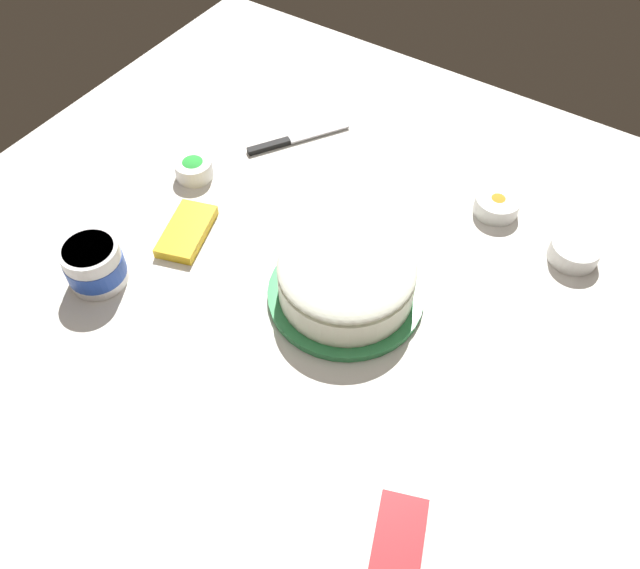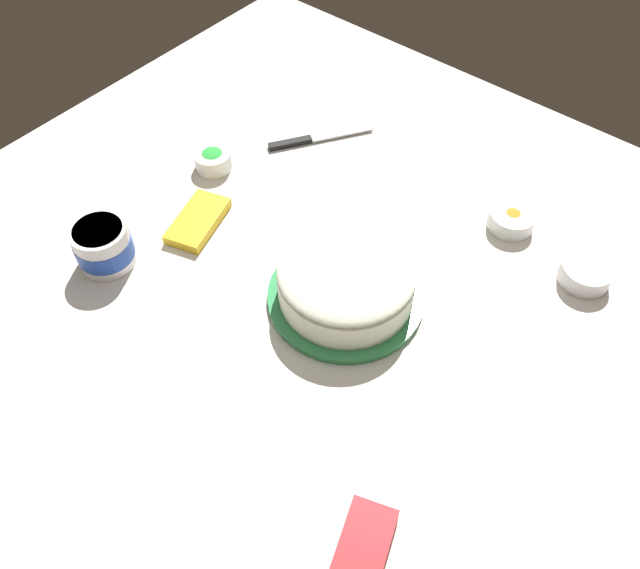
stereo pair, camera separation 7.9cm
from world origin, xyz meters
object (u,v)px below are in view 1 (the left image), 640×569
object	(u,v)px
sprinkle_bowl_green	(194,168)
candy_box_lower	(185,233)
candy_box_upper	(397,547)
frosting_tub	(94,264)
spreading_knife	(290,140)
sprinkle_bowl_orange	(497,204)
frosted_cake	(346,280)
sprinkle_bowl_yellow	(574,251)

from	to	relation	value
sprinkle_bowl_green	candy_box_lower	bearing A→B (deg)	34.04
sprinkle_bowl_green	candy_box_upper	bearing A→B (deg)	58.94
frosting_tub	candy_box_lower	bearing A→B (deg)	159.77
sprinkle_bowl_green	candy_box_lower	distance (m)	0.17
spreading_knife	candy_box_upper	size ratio (longest dim) A/B	1.47
frosting_tub	sprinkle_bowl_orange	size ratio (longest dim) A/B	1.20
spreading_knife	candy_box_lower	xyz separation A→B (m)	(0.34, -0.01, 0.00)
sprinkle_bowl_orange	frosted_cake	bearing A→B (deg)	-21.76
candy_box_lower	spreading_knife	bearing A→B (deg)	160.95
spreading_knife	candy_box_upper	xyz separation A→B (m)	(0.63, 0.61, 0.01)
candy_box_upper	candy_box_lower	bearing A→B (deg)	-134.61
sprinkle_bowl_orange	sprinkle_bowl_green	bearing A→B (deg)	-66.54
frosting_tub	spreading_knife	bearing A→B (deg)	172.09
frosting_tub	spreading_knife	world-z (taller)	frosting_tub
frosting_tub	sprinkle_bowl_yellow	world-z (taller)	frosting_tub
spreading_knife	sprinkle_bowl_yellow	xyz separation A→B (m)	(-0.01, 0.63, 0.01)
spreading_knife	sprinkle_bowl_green	world-z (taller)	sprinkle_bowl_green
frosting_tub	sprinkle_bowl_orange	distance (m)	0.77
sprinkle_bowl_orange	sprinkle_bowl_yellow	bearing A→B (deg)	78.16
sprinkle_bowl_yellow	sprinkle_bowl_orange	size ratio (longest dim) A/B	1.05
frosted_cake	frosting_tub	world-z (taller)	frosted_cake
sprinkle_bowl_green	sprinkle_bowl_orange	world-z (taller)	sprinkle_bowl_green
sprinkle_bowl_yellow	candy_box_upper	world-z (taller)	sprinkle_bowl_yellow
frosted_cake	candy_box_lower	xyz separation A→B (m)	(0.04, -0.33, -0.04)
frosted_cake	candy_box_lower	distance (m)	0.34
frosting_tub	sprinkle_bowl_green	bearing A→B (deg)	-173.66
sprinkle_bowl_green	candy_box_lower	world-z (taller)	sprinkle_bowl_green
sprinkle_bowl_green	sprinkle_bowl_yellow	bearing A→B (deg)	105.93
frosting_tub	sprinkle_bowl_green	xyz separation A→B (m)	(-0.31, -0.03, -0.02)
frosting_tub	sprinkle_bowl_yellow	distance (m)	0.87
sprinkle_bowl_yellow	candy_box_upper	xyz separation A→B (m)	(0.64, -0.02, -0.01)
frosted_cake	spreading_knife	xyz separation A→B (m)	(-0.29, -0.33, -0.04)
candy_box_upper	frosting_tub	bearing A→B (deg)	-119.82
sprinkle_bowl_yellow	sprinkle_bowl_orange	xyz separation A→B (m)	(-0.04, -0.17, -0.00)
frosting_tub	sprinkle_bowl_green	distance (m)	0.31
frosted_cake	spreading_knife	world-z (taller)	frosted_cake
sprinkle_bowl_green	sprinkle_bowl_orange	bearing A→B (deg)	113.46
spreading_knife	sprinkle_bowl_yellow	distance (m)	0.63
frosting_tub	sprinkle_bowl_yellow	xyz separation A→B (m)	(-0.52, 0.70, -0.02)
frosting_tub	sprinkle_bowl_green	world-z (taller)	frosting_tub
frosted_cake	candy_box_lower	bearing A→B (deg)	-82.44
frosting_tub	candy_box_lower	distance (m)	0.18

